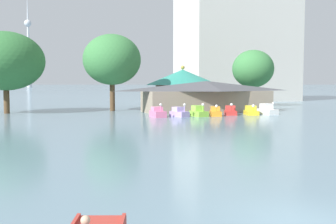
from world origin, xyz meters
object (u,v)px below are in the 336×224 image
(shoreline_tree_mid, at_px, (112,60))
(background_building_block, at_px, (236,45))
(pedal_boat_yellow, at_px, (251,111))
(green_roof_pavilion, at_px, (183,86))
(pedal_boat_white, at_px, (267,110))
(pedal_boat_lavender, at_px, (179,113))
(shoreline_tree_right, at_px, (253,69))
(boathouse, at_px, (206,96))
(pedal_boat_red, at_px, (230,111))
(pedal_boat_pink, at_px, (158,113))
(shoreline_tree_tall_left, at_px, (5,61))
(distant_broadcast_tower, at_px, (28,37))
(pedal_boat_lime, at_px, (198,112))
(pedal_boat_orange, at_px, (215,112))

(shoreline_tree_mid, bearing_deg, background_building_block, 38.52)
(pedal_boat_yellow, relative_size, green_roof_pavilion, 0.24)
(pedal_boat_white, distance_m, shoreline_tree_mid, 24.20)
(pedal_boat_lavender, xyz_separation_m, shoreline_tree_mid, (-6.50, 12.71, 7.31))
(shoreline_tree_right, height_order, background_building_block, background_building_block)
(pedal_boat_lavender, distance_m, background_building_block, 51.06)
(boathouse, bearing_deg, pedal_boat_yellow, -63.85)
(pedal_boat_lavender, bearing_deg, pedal_boat_red, 73.64)
(pedal_boat_pink, height_order, shoreline_tree_mid, shoreline_tree_mid)
(boathouse, distance_m, background_building_block, 41.37)
(shoreline_tree_tall_left, xyz_separation_m, background_building_block, (49.84, 28.28, 6.30))
(pedal_boat_lavender, height_order, pedal_boat_yellow, pedal_boat_lavender)
(pedal_boat_white, height_order, distant_broadcast_tower, distant_broadcast_tower)
(pedal_boat_lime, bearing_deg, shoreline_tree_mid, -152.26)
(pedal_boat_lavender, relative_size, distant_broadcast_tower, 0.02)
(shoreline_tree_tall_left, relative_size, shoreline_tree_mid, 0.98)
(pedal_boat_pink, height_order, pedal_boat_orange, pedal_boat_pink)
(boathouse, bearing_deg, pedal_boat_pink, -144.53)
(pedal_boat_lime, height_order, shoreline_tree_mid, shoreline_tree_mid)
(pedal_boat_lavender, distance_m, pedal_boat_white, 12.84)
(shoreline_tree_mid, bearing_deg, pedal_boat_lime, -55.00)
(pedal_boat_red, xyz_separation_m, shoreline_tree_right, (12.26, 15.92, 6.33))
(boathouse, bearing_deg, pedal_boat_orange, -103.78)
(pedal_boat_orange, distance_m, shoreline_tree_mid, 18.85)
(pedal_boat_pink, distance_m, shoreline_tree_tall_left, 23.21)
(pedal_boat_yellow, bearing_deg, shoreline_tree_mid, -112.13)
(pedal_boat_yellow, distance_m, distant_broadcast_tower, 378.06)
(shoreline_tree_right, xyz_separation_m, background_building_block, (8.62, 24.05, 6.80))
(pedal_boat_lavender, distance_m, green_roof_pavilion, 19.46)
(pedal_boat_pink, distance_m, shoreline_tree_right, 28.34)
(green_roof_pavilion, bearing_deg, shoreline_tree_tall_left, -168.38)
(pedal_boat_yellow, distance_m, shoreline_tree_mid, 22.31)
(pedal_boat_lavender, bearing_deg, boathouse, 116.63)
(pedal_boat_red, bearing_deg, pedal_boat_white, 104.74)
(pedal_boat_lime, xyz_separation_m, green_roof_pavilion, (4.19, 18.17, 3.27))
(boathouse, xyz_separation_m, shoreline_tree_mid, (-13.16, 5.71, 5.41))
(pedal_boat_white, bearing_deg, distant_broadcast_tower, -176.07)
(pedal_boat_red, bearing_deg, boathouse, -154.78)
(pedal_boat_yellow, xyz_separation_m, shoreline_tree_mid, (-16.68, 12.89, 7.32))
(green_roof_pavilion, relative_size, shoreline_tree_right, 1.26)
(boathouse, bearing_deg, shoreline_tree_tall_left, 169.67)
(boathouse, bearing_deg, pedal_boat_lime, -119.65)
(pedal_boat_white, distance_m, green_roof_pavilion, 19.15)
(distant_broadcast_tower, bearing_deg, pedal_boat_pink, -85.38)
(pedal_boat_pink, distance_m, shoreline_tree_mid, 14.89)
(shoreline_tree_mid, bearing_deg, pedal_boat_lavender, -62.91)
(pedal_boat_lavender, relative_size, green_roof_pavilion, 0.22)
(pedal_boat_lime, relative_size, shoreline_tree_right, 0.28)
(pedal_boat_pink, relative_size, shoreline_tree_right, 0.27)
(pedal_boat_lavender, relative_size, pedal_boat_lime, 0.98)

